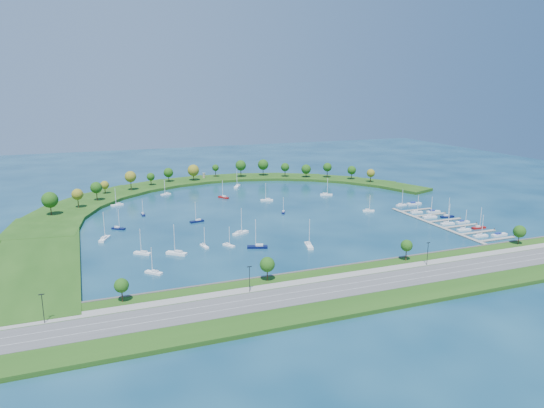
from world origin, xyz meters
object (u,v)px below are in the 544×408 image
object	(u,v)px
moored_boat_18	(224,197)
docked_boat_11	(414,203)
moored_boat_13	(283,212)
docked_boat_3	(479,227)
moored_boat_17	(143,253)
moored_boat_19	(143,214)
docked_boat_2	(464,229)
moored_boat_4	(368,210)
moored_boat_6	(177,253)
docked_boat_8	(416,212)
moored_boat_0	(326,194)
moored_boat_16	(104,238)
docked_boat_1	(499,235)
harbor_tower	(204,175)
moored_boat_2	(237,186)
docked_boat_10	(401,205)
dock_system	(446,224)
moored_boat_7	(267,200)
docked_boat_5	(463,222)
moored_boat_14	(117,204)
moored_boat_11	(166,194)
moored_boat_8	(258,246)
docked_boat_0	(480,235)
docked_boat_4	(447,223)
moored_boat_15	(309,245)
moored_boat_12	(154,272)
moored_boat_5	(118,228)
docked_boat_6	(430,216)
moored_boat_10	(240,232)
moored_boat_1	(204,245)
moored_boat_3	(197,221)
docked_boat_9	(433,212)

from	to	relation	value
moored_boat_18	docked_boat_11	xyz separation A→B (m)	(111.98, -64.00, -0.17)
moored_boat_13	docked_boat_3	xyz separation A→B (m)	(87.04, -70.40, 0.05)
moored_boat_17	docked_boat_11	xyz separation A→B (m)	(179.41, 38.01, -0.17)
moored_boat_13	moored_boat_19	world-z (taller)	moored_boat_13
moored_boat_18	docked_boat_2	xyz separation A→B (m)	(99.65, -124.52, -0.03)
moored_boat_4	moored_boat_13	bearing A→B (deg)	-177.23
moored_boat_6	docked_boat_8	world-z (taller)	moored_boat_6
moored_boat_18	moored_boat_0	bearing A→B (deg)	-135.34
moored_boat_16	docked_boat_1	distance (m)	203.96
harbor_tower	docked_boat_11	xyz separation A→B (m)	(108.98, -134.66, -3.36)
moored_boat_2	docked_boat_10	size ratio (longest dim) A/B	1.35
dock_system	moored_boat_0	size ratio (longest dim) A/B	6.46
moored_boat_13	moored_boat_18	distance (m)	58.56
moored_boat_7	docked_boat_1	xyz separation A→B (m)	(84.93, -119.65, -0.23)
docked_boat_5	docked_boat_8	world-z (taller)	docked_boat_8
moored_boat_14	docked_boat_8	xyz separation A→B (m)	(170.78, -86.17, -0.01)
moored_boat_6	moored_boat_11	world-z (taller)	moored_boat_6
moored_boat_2	moored_boat_8	world-z (taller)	moored_boat_2
docked_boat_0	docked_boat_4	distance (m)	25.28
moored_boat_11	moored_boat_15	xyz separation A→B (m)	(45.43, -144.51, 0.11)
moored_boat_7	moored_boat_12	bearing A→B (deg)	70.26
moored_boat_11	moored_boat_17	distance (m)	130.63
moored_boat_5	docked_boat_6	xyz separation A→B (m)	(174.35, -41.12, 0.04)
moored_boat_15	moored_boat_0	bearing A→B (deg)	163.31
moored_boat_4	moored_boat_7	size ratio (longest dim) A/B	0.85
moored_boat_12	docked_boat_0	xyz separation A→B (m)	(165.72, -7.76, 0.01)
moored_boat_8	moored_boat_15	world-z (taller)	moored_boat_15
moored_boat_4	moored_boat_10	distance (m)	91.06
harbor_tower	dock_system	size ratio (longest dim) A/B	0.05
moored_boat_5	docked_boat_2	world-z (taller)	docked_boat_2
moored_boat_14	moored_boat_17	bearing A→B (deg)	76.95
moored_boat_2	docked_boat_5	distance (m)	170.38
docked_boat_2	docked_boat_3	size ratio (longest dim) A/B	0.97
docked_boat_1	moored_boat_11	bearing A→B (deg)	129.16
moored_boat_0	moored_boat_1	distance (m)	137.54
moored_boat_10	moored_boat_19	xyz separation A→B (m)	(-43.21, 59.07, -0.12)
moored_boat_3	moored_boat_14	distance (m)	70.68
moored_boat_7	moored_boat_11	bearing A→B (deg)	-15.70
moored_boat_8	docked_boat_0	size ratio (longest dim) A/B	1.22
moored_boat_10	docked_boat_10	world-z (taller)	moored_boat_10
moored_boat_7	moored_boat_10	xyz separation A→B (m)	(-40.34, -68.23, 0.05)
moored_boat_7	dock_system	bearing A→B (deg)	149.05
moored_boat_8	docked_boat_9	world-z (taller)	moored_boat_8
docked_boat_1	moored_boat_18	bearing A→B (deg)	125.82
moored_boat_0	docked_boat_5	size ratio (longest dim) A/B	1.53
moored_boat_17	moored_boat_19	bearing A→B (deg)	-57.78
moored_boat_15	docked_boat_5	bearing A→B (deg)	108.98
moored_boat_3	moored_boat_0	bearing A→B (deg)	-170.89
moored_boat_7	docked_boat_3	xyz separation A→B (m)	(84.99, -105.10, -0.02)
dock_system	moored_boat_6	size ratio (longest dim) A/B	5.64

